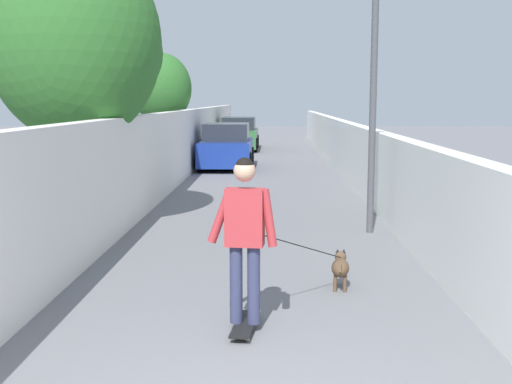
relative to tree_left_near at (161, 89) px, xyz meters
name	(u,v)px	position (x,y,z in m)	size (l,w,h in m)	color
ground_plane	(265,183)	(-5.00, -3.76, -2.73)	(80.00, 80.00, 0.00)	slate
wall_left	(164,153)	(-7.00, -1.25, -1.71)	(48.00, 0.30, 2.03)	silver
fence_right	(364,160)	(-7.00, -6.28, -1.89)	(48.00, 0.30, 1.67)	white
tree_left_near	(161,89)	(0.00, 0.00, 0.00)	(2.16, 2.16, 4.00)	#473523
tree_left_mid	(110,54)	(-6.00, 0.30, 0.81)	(2.77, 2.77, 4.86)	brown
tree_left_far	(75,42)	(-11.50, -0.47, 0.62)	(3.07, 3.07, 5.16)	#473523
lamp_post	(374,54)	(-11.80, -5.73, 0.39)	(0.36, 0.36, 4.60)	#4C4C51
skateboard	(245,324)	(-16.75, -3.71, -2.66)	(0.82, 0.29, 0.08)	black
person_skateboarder	(245,227)	(-16.75, -3.71, -1.65)	(0.26, 0.72, 1.69)	#333859
dog	(340,267)	(-15.23, -4.84, -2.45)	(1.85, 1.26, 1.06)	brown
car_near	(227,147)	(-1.06, -2.40, -2.01)	(3.80, 1.80, 1.54)	navy
car_far	(239,135)	(7.19, -2.40, -2.01)	(4.37, 1.80, 1.54)	#336B38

